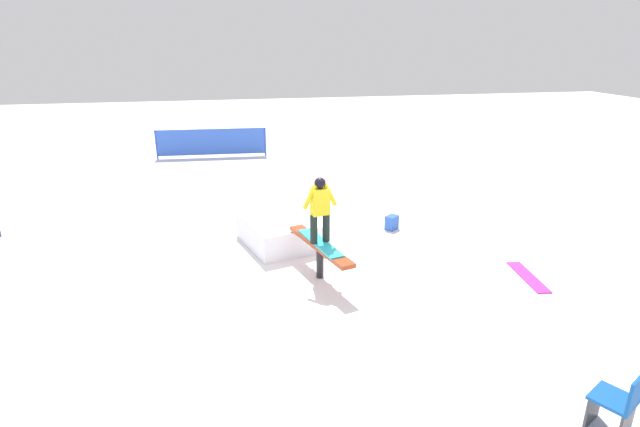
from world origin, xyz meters
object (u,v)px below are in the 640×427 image
Objects in this scene: rail_feature at (320,249)px; backpack_on_snow at (392,223)px; loose_snowboard_magenta at (528,277)px; main_rider_on_rail at (320,212)px; folding_chair at (617,404)px.

rail_feature is 6.35× the size of backpack_on_snow.
backpack_on_snow reaches higher than loose_snowboard_magenta.
folding_chair is (4.64, 2.53, -0.91)m from main_rider_on_rail.
main_rider_on_rail is at bearing -94.81° from loose_snowboard_magenta.
rail_feature is 0.73m from main_rider_on_rail.
main_rider_on_rail is 3.30m from backpack_on_snow.
main_rider_on_rail is 1.15× the size of loose_snowboard_magenta.
rail_feature is 5.29m from folding_chair.
loose_snowboard_magenta is at bearing 65.13° from main_rider_on_rail.
folding_chair is at bearing -126.20° from backpack_on_snow.
folding_chair is at bearing -13.29° from loose_snowboard_magenta.
rail_feature reaches higher than backpack_on_snow.
folding_chair is at bearing 15.49° from main_rider_on_rail.
folding_chair reaches higher than loose_snowboard_magenta.
rail_feature is 1.64× the size of loose_snowboard_magenta.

